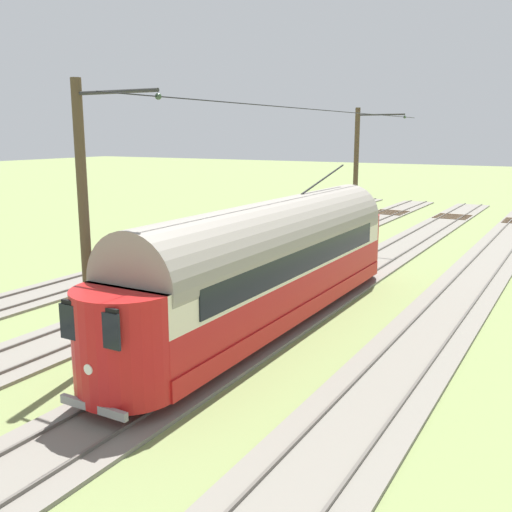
% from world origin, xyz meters
% --- Properties ---
extents(ground_plane, '(220.00, 220.00, 0.00)m').
position_xyz_m(ground_plane, '(0.00, 0.00, 0.00)').
color(ground_plane, olive).
extents(track_streetcar_siding, '(2.80, 80.00, 0.18)m').
position_xyz_m(track_streetcar_siding, '(-7.46, -0.31, 0.05)').
color(track_streetcar_siding, slate).
rests_on(track_streetcar_siding, ground).
extents(track_adjacent_siding, '(2.80, 80.00, 0.18)m').
position_xyz_m(track_adjacent_siding, '(-2.49, -0.31, 0.05)').
color(track_adjacent_siding, slate).
rests_on(track_adjacent_siding, ground).
extents(track_third_siding, '(2.80, 80.00, 0.18)m').
position_xyz_m(track_third_siding, '(2.49, -0.31, 0.05)').
color(track_third_siding, slate).
rests_on(track_third_siding, ground).
extents(track_outer_siding, '(2.80, 80.00, 0.18)m').
position_xyz_m(track_outer_siding, '(7.46, -0.31, 0.05)').
color(track_outer_siding, slate).
rests_on(track_outer_siding, ground).
extents(vintage_streetcar, '(2.65, 17.08, 5.03)m').
position_xyz_m(vintage_streetcar, '(-2.49, -0.86, 2.26)').
color(vintage_streetcar, red).
rests_on(vintage_streetcar, ground).
extents(catenary_pole_foreground, '(2.89, 0.28, 7.89)m').
position_xyz_m(catenary_pole_foreground, '(0.11, -15.98, 4.11)').
color(catenary_pole_foreground, '#4C3D28').
rests_on(catenary_pole_foreground, ground).
extents(catenary_pole_mid_near, '(2.89, 0.28, 7.89)m').
position_xyz_m(catenary_pole_mid_near, '(0.11, 4.95, 4.11)').
color(catenary_pole_mid_near, '#4C3D28').
rests_on(catenary_pole_mid_near, ground).
extents(overhead_wire_run, '(2.68, 24.94, 0.18)m').
position_xyz_m(overhead_wire_run, '(-2.40, -6.19, 7.35)').
color(overhead_wire_run, black).
rests_on(overhead_wire_run, ground).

